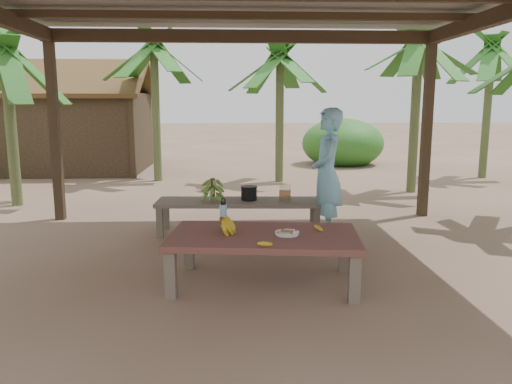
{
  "coord_description": "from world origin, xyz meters",
  "views": [
    {
      "loc": [
        -0.18,
        -5.25,
        1.74
      ],
      "look_at": [
        0.07,
        0.02,
        0.8
      ],
      "focal_mm": 35.0,
      "sensor_mm": 36.0,
      "label": 1
    }
  ],
  "objects_px": {
    "woman": "(327,174)",
    "cooking_pot": "(249,193)",
    "bench": "(239,204)",
    "ripe_banana_bunch": "(221,224)",
    "work_table": "(264,240)",
    "plate": "(287,233)",
    "water_flask": "(223,214)"
  },
  "relations": [
    {
      "from": "woman",
      "to": "cooking_pot",
      "type": "bearing_deg",
      "value": -101.52
    },
    {
      "from": "bench",
      "to": "ripe_banana_bunch",
      "type": "relative_size",
      "value": 8.0
    },
    {
      "from": "bench",
      "to": "ripe_banana_bunch",
      "type": "bearing_deg",
      "value": -92.88
    },
    {
      "from": "cooking_pot",
      "to": "woman",
      "type": "bearing_deg",
      "value": -17.42
    },
    {
      "from": "cooking_pot",
      "to": "woman",
      "type": "distance_m",
      "value": 1.09
    },
    {
      "from": "work_table",
      "to": "plate",
      "type": "height_order",
      "value": "plate"
    },
    {
      "from": "bench",
      "to": "water_flask",
      "type": "relative_size",
      "value": 7.88
    },
    {
      "from": "ripe_banana_bunch",
      "to": "woman",
      "type": "height_order",
      "value": "woman"
    },
    {
      "from": "work_table",
      "to": "bench",
      "type": "height_order",
      "value": "work_table"
    },
    {
      "from": "water_flask",
      "to": "woman",
      "type": "distance_m",
      "value": 1.85
    },
    {
      "from": "woman",
      "to": "ripe_banana_bunch",
      "type": "bearing_deg",
      "value": -33.87
    },
    {
      "from": "work_table",
      "to": "cooking_pot",
      "type": "xyz_separation_m",
      "value": [
        -0.08,
        1.97,
        0.11
      ]
    },
    {
      "from": "bench",
      "to": "water_flask",
      "type": "distance_m",
      "value": 1.59
    },
    {
      "from": "ripe_banana_bunch",
      "to": "plate",
      "type": "xyz_separation_m",
      "value": [
        0.63,
        -0.11,
        -0.07
      ]
    },
    {
      "from": "work_table",
      "to": "cooking_pot",
      "type": "distance_m",
      "value": 1.98
    },
    {
      "from": "water_flask",
      "to": "work_table",
      "type": "bearing_deg",
      "value": -43.92
    },
    {
      "from": "cooking_pot",
      "to": "woman",
      "type": "height_order",
      "value": "woman"
    },
    {
      "from": "work_table",
      "to": "water_flask",
      "type": "relative_size",
      "value": 6.72
    },
    {
      "from": "water_flask",
      "to": "cooking_pot",
      "type": "relative_size",
      "value": 1.33
    },
    {
      "from": "plate",
      "to": "cooking_pot",
      "type": "bearing_deg",
      "value": 98.28
    },
    {
      "from": "plate",
      "to": "work_table",
      "type": "bearing_deg",
      "value": 166.67
    },
    {
      "from": "plate",
      "to": "ripe_banana_bunch",
      "type": "bearing_deg",
      "value": 169.8
    },
    {
      "from": "bench",
      "to": "plate",
      "type": "xyz_separation_m",
      "value": [
        0.43,
        -2.0,
        0.12
      ]
    },
    {
      "from": "bench",
      "to": "water_flask",
      "type": "height_order",
      "value": "water_flask"
    },
    {
      "from": "cooking_pot",
      "to": "woman",
      "type": "xyz_separation_m",
      "value": [
        1.0,
        -0.31,
        0.3
      ]
    },
    {
      "from": "work_table",
      "to": "ripe_banana_bunch",
      "type": "relative_size",
      "value": 6.83
    },
    {
      "from": "ripe_banana_bunch",
      "to": "water_flask",
      "type": "bearing_deg",
      "value": 87.26
    },
    {
      "from": "work_table",
      "to": "water_flask",
      "type": "xyz_separation_m",
      "value": [
        -0.4,
        0.38,
        0.18
      ]
    },
    {
      "from": "plate",
      "to": "water_flask",
      "type": "xyz_separation_m",
      "value": [
        -0.61,
        0.43,
        0.1
      ]
    },
    {
      "from": "bench",
      "to": "cooking_pot",
      "type": "height_order",
      "value": "cooking_pot"
    },
    {
      "from": "ripe_banana_bunch",
      "to": "water_flask",
      "type": "height_order",
      "value": "water_flask"
    },
    {
      "from": "work_table",
      "to": "cooking_pot",
      "type": "height_order",
      "value": "cooking_pot"
    }
  ]
}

